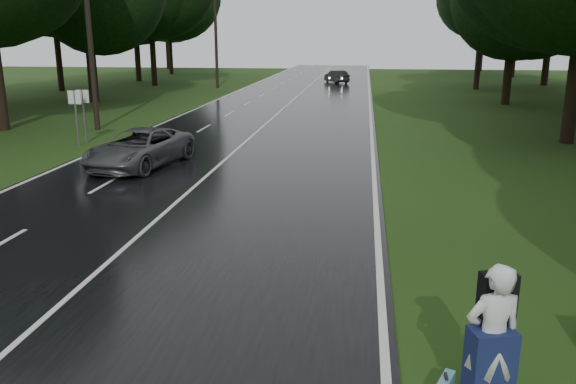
% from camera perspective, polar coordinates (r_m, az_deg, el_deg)
% --- Properties ---
extents(ground, '(160.00, 160.00, 0.00)m').
position_cam_1_polar(ground, '(11.96, -20.17, -9.29)').
color(ground, '#224013').
rests_on(ground, ground).
extents(road, '(12.00, 140.00, 0.04)m').
position_cam_1_polar(road, '(30.43, -2.81, 6.15)').
color(road, black).
rests_on(road, ground).
extents(lane_center, '(0.12, 140.00, 0.01)m').
position_cam_1_polar(lane_center, '(30.42, -2.81, 6.20)').
color(lane_center, silver).
rests_on(lane_center, road).
extents(grey_car, '(3.21, 5.35, 1.39)m').
position_cam_1_polar(grey_car, '(22.21, -14.42, 4.22)').
color(grey_car, '#4B4E50').
rests_on(grey_car, road).
extents(far_car, '(2.84, 4.10, 1.28)m').
position_cam_1_polar(far_car, '(61.60, 4.82, 11.27)').
color(far_car, black).
rests_on(far_car, road).
extents(hitchhiker, '(0.85, 0.80, 2.05)m').
position_cam_1_polar(hitchhiker, '(8.09, 19.48, -13.87)').
color(hitchhiker, silver).
rests_on(hitchhiker, ground).
extents(utility_pole_mid, '(1.80, 0.28, 10.98)m').
position_cam_1_polar(utility_pole_mid, '(32.19, -18.26, 5.87)').
color(utility_pole_mid, black).
rests_on(utility_pole_mid, ground).
extents(utility_pole_far, '(1.80, 0.28, 10.65)m').
position_cam_1_polar(utility_pole_far, '(56.26, -6.97, 10.16)').
color(utility_pole_far, black).
rests_on(utility_pole_far, ground).
extents(road_sign_a, '(0.59, 0.10, 2.47)m').
position_cam_1_polar(road_sign_a, '(27.51, -19.90, 4.26)').
color(road_sign_a, white).
rests_on(road_sign_a, ground).
extents(road_sign_b, '(0.58, 0.10, 2.43)m').
position_cam_1_polar(road_sign_b, '(28.16, -19.23, 4.56)').
color(road_sign_b, white).
rests_on(road_sign_b, ground).
extents(tree_left_d, '(10.54, 10.54, 16.47)m').
position_cam_1_polar(tree_left_d, '(33.93, -26.18, 5.52)').
color(tree_left_d, black).
rests_on(tree_left_d, ground).
extents(tree_left_e, '(8.75, 8.75, 13.66)m').
position_cam_1_polar(tree_left_e, '(46.33, -18.52, 8.46)').
color(tree_left_e, black).
rests_on(tree_left_e, ground).
extents(tree_left_f, '(11.12, 11.12, 17.38)m').
position_cam_1_polar(tree_left_f, '(59.97, -13.00, 10.19)').
color(tree_left_f, black).
rests_on(tree_left_f, ground).
extents(tree_right_d, '(10.12, 10.12, 15.81)m').
position_cam_1_polar(tree_right_d, '(29.60, 25.75, 4.37)').
color(tree_right_d, black).
rests_on(tree_right_d, ground).
extents(tree_right_e, '(7.98, 7.98, 12.48)m').
position_cam_1_polar(tree_right_e, '(44.83, 20.61, 8.08)').
color(tree_right_e, black).
rests_on(tree_right_e, ground).
extents(tree_right_f, '(9.72, 9.72, 15.19)m').
position_cam_1_polar(tree_right_f, '(56.97, 18.03, 9.60)').
color(tree_right_f, black).
rests_on(tree_right_f, ground).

